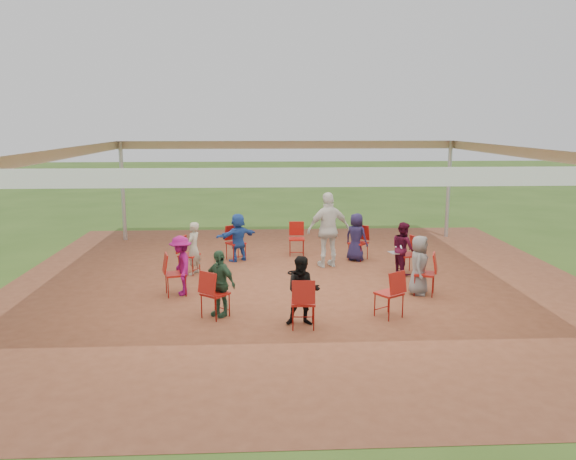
{
  "coord_description": "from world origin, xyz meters",
  "views": [
    {
      "loc": [
        -0.86,
        -12.08,
        3.55
      ],
      "look_at": [
        -0.23,
        0.3,
        1.17
      ],
      "focal_mm": 35.0,
      "sensor_mm": 36.0,
      "label": 1
    }
  ],
  "objects_px": {
    "person_seated_4": "(181,265)",
    "chair_3": "(236,243)",
    "person_seated_3": "(193,248)",
    "chair_0": "(407,255)",
    "chair_8": "(389,294)",
    "chair_2": "(297,239)",
    "person_seated_0": "(403,248)",
    "person_seated_6": "(303,291)",
    "chair_6": "(215,294)",
    "person_seated_7": "(419,265)",
    "person_seated_1": "(356,237)",
    "person_seated_5": "(219,283)",
    "cable_coil": "(296,273)",
    "chair_5": "(176,274)",
    "laptop": "(397,250)",
    "person_seated_2": "(238,237)",
    "chair_4": "(189,255)",
    "chair_7": "(303,303)",
    "chair_1": "(358,243)",
    "standing_person": "(329,230)",
    "chair_9": "(425,274)"
  },
  "relations": [
    {
      "from": "person_seated_4",
      "to": "chair_3",
      "type": "bearing_deg",
      "value": 145.78
    },
    {
      "from": "person_seated_3",
      "to": "person_seated_4",
      "type": "relative_size",
      "value": 1.0
    },
    {
      "from": "chair_0",
      "to": "person_seated_4",
      "type": "xyz_separation_m",
      "value": [
        -5.14,
        -1.42,
        0.18
      ]
    },
    {
      "from": "chair_0",
      "to": "chair_8",
      "type": "height_order",
      "value": "same"
    },
    {
      "from": "chair_2",
      "to": "person_seated_0",
      "type": "height_order",
      "value": "person_seated_0"
    },
    {
      "from": "person_seated_3",
      "to": "person_seated_6",
      "type": "height_order",
      "value": "same"
    },
    {
      "from": "chair_2",
      "to": "chair_6",
      "type": "xyz_separation_m",
      "value": [
        -1.82,
        -4.85,
        0.0
      ]
    },
    {
      "from": "person_seated_7",
      "to": "chair_8",
      "type": "bearing_deg",
      "value": 165.97
    },
    {
      "from": "person_seated_1",
      "to": "person_seated_5",
      "type": "height_order",
      "value": "same"
    },
    {
      "from": "chair_2",
      "to": "cable_coil",
      "type": "relative_size",
      "value": 2.15
    },
    {
      "from": "person_seated_1",
      "to": "person_seated_7",
      "type": "bearing_deg",
      "value": 144.0
    },
    {
      "from": "chair_5",
      "to": "person_seated_0",
      "type": "distance_m",
      "value": 5.33
    },
    {
      "from": "chair_2",
      "to": "person_seated_4",
      "type": "height_order",
      "value": "person_seated_4"
    },
    {
      "from": "person_seated_3",
      "to": "cable_coil",
      "type": "relative_size",
      "value": 2.99
    },
    {
      "from": "chair_6",
      "to": "cable_coil",
      "type": "relative_size",
      "value": 2.15
    },
    {
      "from": "chair_5",
      "to": "person_seated_6",
      "type": "relative_size",
      "value": 0.72
    },
    {
      "from": "chair_6",
      "to": "person_seated_0",
      "type": "height_order",
      "value": "person_seated_0"
    },
    {
      "from": "person_seated_0",
      "to": "person_seated_7",
      "type": "bearing_deg",
      "value": 162.0
    },
    {
      "from": "person_seated_7",
      "to": "laptop",
      "type": "relative_size",
      "value": 3.36
    },
    {
      "from": "chair_5",
      "to": "laptop",
      "type": "xyz_separation_m",
      "value": [
        4.98,
        1.38,
        0.14
      ]
    },
    {
      "from": "person_seated_1",
      "to": "person_seated_3",
      "type": "relative_size",
      "value": 1.0
    },
    {
      "from": "person_seated_2",
      "to": "person_seated_7",
      "type": "height_order",
      "value": "same"
    },
    {
      "from": "chair_5",
      "to": "person_seated_0",
      "type": "relative_size",
      "value": 0.72
    },
    {
      "from": "person_seated_0",
      "to": "cable_coil",
      "type": "xyz_separation_m",
      "value": [
        -2.54,
        0.14,
        -0.61
      ]
    },
    {
      "from": "chair_5",
      "to": "laptop",
      "type": "relative_size",
      "value": 2.42
    },
    {
      "from": "chair_4",
      "to": "chair_7",
      "type": "bearing_deg",
      "value": 54.0
    },
    {
      "from": "person_seated_7",
      "to": "laptop",
      "type": "height_order",
      "value": "person_seated_7"
    },
    {
      "from": "chair_3",
      "to": "cable_coil",
      "type": "height_order",
      "value": "chair_3"
    },
    {
      "from": "chair_3",
      "to": "chair_8",
      "type": "distance_m",
      "value": 5.45
    },
    {
      "from": "person_seated_7",
      "to": "chair_4",
      "type": "bearing_deg",
      "value": 90.0
    },
    {
      "from": "person_seated_5",
      "to": "person_seated_6",
      "type": "height_order",
      "value": "same"
    },
    {
      "from": "chair_1",
      "to": "person_seated_6",
      "type": "relative_size",
      "value": 0.72
    },
    {
      "from": "person_seated_1",
      "to": "standing_person",
      "type": "relative_size",
      "value": 0.67
    },
    {
      "from": "chair_9",
      "to": "standing_person",
      "type": "height_order",
      "value": "standing_person"
    },
    {
      "from": "person_seated_3",
      "to": "standing_person",
      "type": "height_order",
      "value": "standing_person"
    },
    {
      "from": "chair_3",
      "to": "person_seated_6",
      "type": "relative_size",
      "value": 0.72
    },
    {
      "from": "person_seated_3",
      "to": "chair_4",
      "type": "bearing_deg",
      "value": -90.0
    },
    {
      "from": "person_seated_5",
      "to": "person_seated_6",
      "type": "bearing_deg",
      "value": 18.0
    },
    {
      "from": "person_seated_2",
      "to": "chair_3",
      "type": "bearing_deg",
      "value": -90.0
    },
    {
      "from": "person_seated_1",
      "to": "standing_person",
      "type": "distance_m",
      "value": 1.03
    },
    {
      "from": "cable_coil",
      "to": "laptop",
      "type": "xyz_separation_m",
      "value": [
        2.38,
        -0.18,
        0.57
      ]
    },
    {
      "from": "chair_1",
      "to": "chair_2",
      "type": "height_order",
      "value": "same"
    },
    {
      "from": "cable_coil",
      "to": "chair_9",
      "type": "bearing_deg",
      "value": -34.79
    },
    {
      "from": "person_seated_4",
      "to": "person_seated_0",
      "type": "bearing_deg",
      "value": 90.0
    },
    {
      "from": "chair_1",
      "to": "chair_9",
      "type": "relative_size",
      "value": 1.0
    },
    {
      "from": "chair_6",
      "to": "cable_coil",
      "type": "height_order",
      "value": "chair_6"
    },
    {
      "from": "person_seated_7",
      "to": "cable_coil",
      "type": "height_order",
      "value": "person_seated_7"
    },
    {
      "from": "chair_2",
      "to": "chair_3",
      "type": "relative_size",
      "value": 1.0
    },
    {
      "from": "chair_3",
      "to": "chair_4",
      "type": "bearing_deg",
      "value": 18.0
    },
    {
      "from": "laptop",
      "to": "chair_3",
      "type": "bearing_deg",
      "value": 51.72
    }
  ]
}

